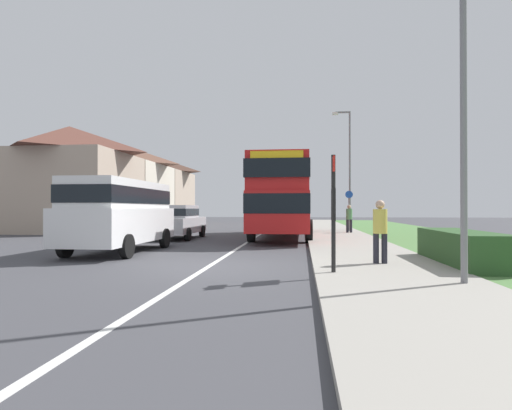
{
  "coord_description": "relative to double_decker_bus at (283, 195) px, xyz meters",
  "views": [
    {
      "loc": [
        2.33,
        -10.25,
        1.47
      ],
      "look_at": [
        0.56,
        5.92,
        1.6
      ],
      "focal_mm": 29.29,
      "sensor_mm": 36.0,
      "label": 1
    }
  ],
  "objects": [
    {
      "name": "parked_car_silver",
      "position": [
        -5.01,
        -1.48,
        -1.25
      ],
      "size": [
        1.92,
        4.37,
        1.62
      ],
      "color": "#B7B7BC",
      "rests_on": "ground_plane"
    },
    {
      "name": "cycle_route_sign",
      "position": [
        3.75,
        4.29,
        -0.72
      ],
      "size": [
        0.44,
        0.08,
        2.52
      ],
      "color": "slate",
      "rests_on": "ground_plane"
    },
    {
      "name": "ground_plane",
      "position": [
        -1.4,
        -10.77,
        -2.14
      ],
      "size": [
        120.0,
        120.0,
        0.0
      ],
      "primitive_type": "plane",
      "color": "#424247"
    },
    {
      "name": "grass_verge_seaward",
      "position": [
        7.1,
        -4.77,
        -2.1
      ],
      "size": [
        6.0,
        68.0,
        0.08
      ],
      "primitive_type": "cube",
      "color": "#517F42",
      "rests_on": "ground_plane"
    },
    {
      "name": "street_lamp_near",
      "position": [
        3.75,
        -13.12,
        2.23
      ],
      "size": [
        1.14,
        0.2,
        7.64
      ],
      "color": "slate",
      "rests_on": "ground_plane"
    },
    {
      "name": "double_decker_bus",
      "position": [
        0.0,
        0.0,
        0.0
      ],
      "size": [
        2.8,
        10.85,
        3.7
      ],
      "color": "red",
      "rests_on": "ground_plane"
    },
    {
      "name": "pavement_near_side",
      "position": [
        2.8,
        -4.77,
        -2.08
      ],
      "size": [
        3.2,
        68.0,
        0.12
      ],
      "primitive_type": "cube",
      "color": "#9E998E",
      "rests_on": "ground_plane"
    },
    {
      "name": "pedestrian_at_stop",
      "position": [
        2.85,
        -10.53,
        -1.17
      ],
      "size": [
        0.34,
        0.34,
        1.67
      ],
      "color": "#23232D",
      "rests_on": "ground_plane"
    },
    {
      "name": "house_terrace_far_side",
      "position": [
        -13.77,
        10.98,
        1.21
      ],
      "size": [
        7.32,
        20.83,
        6.7
      ],
      "color": "tan",
      "rests_on": "ground_plane"
    },
    {
      "name": "parked_van_white",
      "position": [
        -5.09,
        -7.65,
        -0.74
      ],
      "size": [
        2.11,
        5.45,
        2.38
      ],
      "color": "silver",
      "rests_on": "ground_plane"
    },
    {
      "name": "pedestrian_walking_away",
      "position": [
        3.58,
        2.74,
        -1.17
      ],
      "size": [
        0.34,
        0.34,
        1.67
      ],
      "color": "#23232D",
      "rests_on": "ground_plane"
    },
    {
      "name": "bus_stop_sign",
      "position": [
        1.6,
        -12.07,
        -0.6
      ],
      "size": [
        0.09,
        0.52,
        2.6
      ],
      "color": "black",
      "rests_on": "ground_plane"
    },
    {
      "name": "roadside_hedge",
      "position": [
        4.9,
        -10.13,
        -1.69
      ],
      "size": [
        1.1,
        3.89,
        0.9
      ],
      "primitive_type": "cube",
      "color": "#2D5128",
      "rests_on": "ground_plane"
    },
    {
      "name": "lane_marking_centre",
      "position": [
        -1.4,
        -2.77,
        -2.14
      ],
      "size": [
        0.14,
        60.0,
        0.01
      ],
      "primitive_type": "cube",
      "color": "silver",
      "rests_on": "ground_plane"
    },
    {
      "name": "street_lamp_mid",
      "position": [
        3.84,
        5.57,
        2.19
      ],
      "size": [
        1.14,
        0.2,
        7.56
      ],
      "color": "slate",
      "rests_on": "ground_plane"
    }
  ]
}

